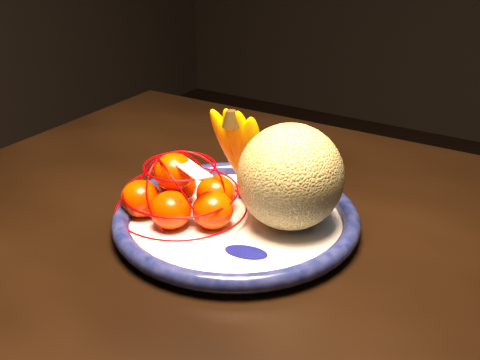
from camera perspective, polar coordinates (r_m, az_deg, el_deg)
The scene contains 6 objects.
dining_table at distance 0.85m, azimuth 11.02°, elevation -10.96°, with size 1.40×0.85×0.70m.
fruit_bowl at distance 0.84m, azimuth -0.37°, elevation -3.72°, with size 0.34×0.34×0.03m.
cantaloupe at distance 0.80m, azimuth 4.80°, elevation 0.31°, with size 0.14×0.14×0.14m, color olive.
banana_bunch at distance 0.88m, azimuth 0.18°, elevation 3.23°, with size 0.10×0.09×0.15m.
mandarin_bag at distance 0.84m, azimuth -5.55°, elevation -1.41°, with size 0.20×0.20×0.12m.
price_tag at distance 0.81m, azimuth -4.85°, elevation 1.23°, with size 0.07×0.03×0.00m, color white.
Camera 1 is at (0.20, -0.75, 1.12)m, focal length 45.00 mm.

